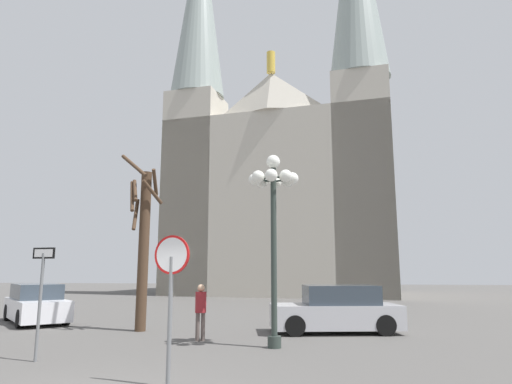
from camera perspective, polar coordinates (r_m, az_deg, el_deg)
The scene contains 8 objects.
cathedral at distance 39.27m, azimuth 3.51°, elevation 2.70°, with size 19.98×15.50×36.12m.
stop_sign at distance 8.39m, azimuth -10.80°, elevation -11.00°, with size 0.71×0.18×2.64m.
one_way_arrow_sign at distance 11.50m, azimuth -25.80°, elevation -11.19°, with size 0.59×0.10×2.52m.
street_lamp at distance 12.31m, azimuth 2.25°, elevation -1.60°, with size 1.40×1.40×5.20m.
bare_tree at distance 15.91m, azimuth -14.25°, elevation -6.07°, with size 1.47×1.27×6.02m.
parked_car_near_silver at distance 15.31m, azimuth 10.23°, elevation -14.68°, with size 4.40×2.48×1.51m.
parked_car_far_white at distance 19.89m, azimuth -26.29°, elevation -12.75°, with size 4.30×4.33×1.47m.
pedestrian_walking at distance 13.47m, azimuth -7.09°, elevation -14.35°, with size 0.32×0.32×1.59m.
Camera 1 is at (3.53, -6.25, 2.01)m, focal length 31.28 mm.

